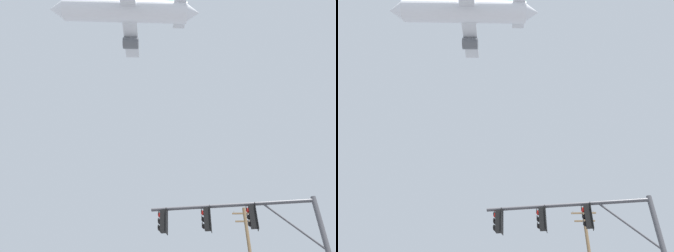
# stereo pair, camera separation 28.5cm
# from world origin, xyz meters

# --- Properties ---
(signal_pole_near) EXTENTS (6.73, 1.22, 5.87)m
(signal_pole_near) POSITION_xyz_m (3.68, 8.43, 4.59)
(signal_pole_near) COLOR #4C4C51
(signal_pole_near) RESTS_ON ground
(airplane) EXTENTS (28.44, 21.98, 7.76)m
(airplane) POSITION_xyz_m (-8.27, 30.92, 51.00)
(airplane) COLOR white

